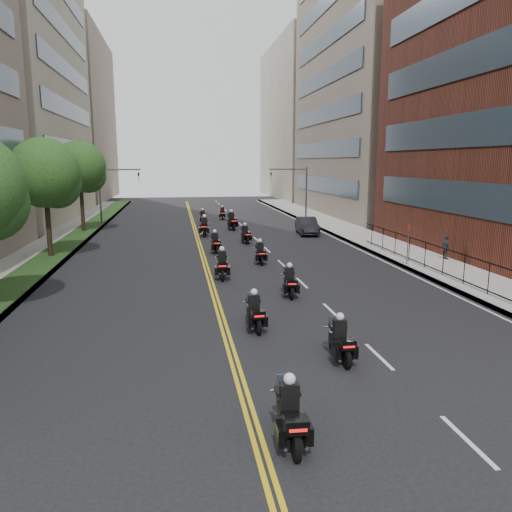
{
  "coord_description": "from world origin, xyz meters",
  "views": [
    {
      "loc": [
        -3.11,
        -9.34,
        6.17
      ],
      "look_at": [
        0.61,
        13.86,
        1.71
      ],
      "focal_mm": 35.0,
      "sensor_mm": 36.0,
      "label": 1
    }
  ],
  "objects_px": {
    "motorcycle_2": "(255,314)",
    "motorcycle_3": "(290,283)",
    "motorcycle_9": "(232,222)",
    "motorcycle_10": "(203,218)",
    "motorcycle_0": "(290,416)",
    "motorcycle_8": "(204,228)",
    "pedestrian_c": "(446,247)",
    "motorcycle_5": "(260,254)",
    "motorcycle_6": "(215,244)",
    "motorcycle_11": "(222,214)",
    "motorcycle_1": "(340,342)",
    "parked_sedan": "(307,226)",
    "motorcycle_7": "(245,235)",
    "motorcycle_4": "(222,266)"
  },
  "relations": [
    {
      "from": "motorcycle_4",
      "to": "motorcycle_8",
      "type": "xyz_separation_m",
      "value": [
        -0.04,
        15.68,
        0.04
      ]
    },
    {
      "from": "motorcycle_1",
      "to": "motorcycle_5",
      "type": "bearing_deg",
      "value": 91.01
    },
    {
      "from": "motorcycle_9",
      "to": "motorcycle_10",
      "type": "xyz_separation_m",
      "value": [
        -2.4,
        4.55,
        -0.1
      ]
    },
    {
      "from": "motorcycle_1",
      "to": "motorcycle_7",
      "type": "relative_size",
      "value": 0.97
    },
    {
      "from": "motorcycle_9",
      "to": "parked_sedan",
      "type": "height_order",
      "value": "motorcycle_9"
    },
    {
      "from": "motorcycle_5",
      "to": "motorcycle_6",
      "type": "height_order",
      "value": "motorcycle_6"
    },
    {
      "from": "motorcycle_9",
      "to": "motorcycle_7",
      "type": "bearing_deg",
      "value": -94.43
    },
    {
      "from": "motorcycle_8",
      "to": "motorcycle_3",
      "type": "bearing_deg",
      "value": -75.53
    },
    {
      "from": "motorcycle_2",
      "to": "motorcycle_7",
      "type": "relative_size",
      "value": 0.97
    },
    {
      "from": "motorcycle_7",
      "to": "motorcycle_11",
      "type": "height_order",
      "value": "motorcycle_7"
    },
    {
      "from": "motorcycle_4",
      "to": "motorcycle_9",
      "type": "height_order",
      "value": "motorcycle_9"
    },
    {
      "from": "motorcycle_0",
      "to": "motorcycle_5",
      "type": "distance_m",
      "value": 19.91
    },
    {
      "from": "motorcycle_5",
      "to": "motorcycle_10",
      "type": "height_order",
      "value": "motorcycle_10"
    },
    {
      "from": "motorcycle_4",
      "to": "motorcycle_8",
      "type": "height_order",
      "value": "motorcycle_8"
    },
    {
      "from": "motorcycle_2",
      "to": "motorcycle_3",
      "type": "distance_m",
      "value": 4.98
    },
    {
      "from": "motorcycle_6",
      "to": "motorcycle_11",
      "type": "relative_size",
      "value": 1.05
    },
    {
      "from": "motorcycle_1",
      "to": "motorcycle_4",
      "type": "bearing_deg",
      "value": 103.68
    },
    {
      "from": "motorcycle_8",
      "to": "pedestrian_c",
      "type": "height_order",
      "value": "motorcycle_8"
    },
    {
      "from": "parked_sedan",
      "to": "motorcycle_7",
      "type": "bearing_deg",
      "value": -140.72
    },
    {
      "from": "motorcycle_1",
      "to": "parked_sedan",
      "type": "xyz_separation_m",
      "value": [
        6.14,
        27.22,
        0.12
      ]
    },
    {
      "from": "motorcycle_0",
      "to": "motorcycle_2",
      "type": "distance_m",
      "value": 7.71
    },
    {
      "from": "motorcycle_0",
      "to": "parked_sedan",
      "type": "bearing_deg",
      "value": 76.82
    },
    {
      "from": "motorcycle_10",
      "to": "motorcycle_7",
      "type": "bearing_deg",
      "value": -80.46
    },
    {
      "from": "motorcycle_0",
      "to": "motorcycle_6",
      "type": "xyz_separation_m",
      "value": [
        0.22,
        23.84,
        0.0
      ]
    },
    {
      "from": "motorcycle_1",
      "to": "parked_sedan",
      "type": "height_order",
      "value": "motorcycle_1"
    },
    {
      "from": "motorcycle_10",
      "to": "motorcycle_11",
      "type": "xyz_separation_m",
      "value": [
        2.33,
        3.86,
        -0.03
      ]
    },
    {
      "from": "motorcycle_8",
      "to": "motorcycle_6",
      "type": "bearing_deg",
      "value": -81.7
    },
    {
      "from": "motorcycle_6",
      "to": "motorcycle_10",
      "type": "height_order",
      "value": "motorcycle_10"
    },
    {
      "from": "motorcycle_3",
      "to": "motorcycle_10",
      "type": "relative_size",
      "value": 0.97
    },
    {
      "from": "motorcycle_9",
      "to": "motorcycle_11",
      "type": "relative_size",
      "value": 1.22
    },
    {
      "from": "motorcycle_10",
      "to": "parked_sedan",
      "type": "xyz_separation_m",
      "value": [
        8.52,
        -8.35,
        0.09
      ]
    },
    {
      "from": "motorcycle_3",
      "to": "motorcycle_8",
      "type": "height_order",
      "value": "motorcycle_8"
    },
    {
      "from": "motorcycle_1",
      "to": "motorcycle_9",
      "type": "xyz_separation_m",
      "value": [
        0.02,
        31.01,
        0.14
      ]
    },
    {
      "from": "pedestrian_c",
      "to": "motorcycle_3",
      "type": "bearing_deg",
      "value": 125.43
    },
    {
      "from": "motorcycle_11",
      "to": "motorcycle_9",
      "type": "bearing_deg",
      "value": -84.3
    },
    {
      "from": "motorcycle_5",
      "to": "motorcycle_3",
      "type": "bearing_deg",
      "value": -87.41
    },
    {
      "from": "motorcycle_5",
      "to": "motorcycle_10",
      "type": "relative_size",
      "value": 0.95
    },
    {
      "from": "motorcycle_5",
      "to": "motorcycle_8",
      "type": "relative_size",
      "value": 0.84
    },
    {
      "from": "motorcycle_3",
      "to": "motorcycle_10",
      "type": "xyz_separation_m",
      "value": [
        -2.53,
        27.81,
        0.02
      ]
    },
    {
      "from": "motorcycle_5",
      "to": "motorcycle_11",
      "type": "distance_m",
      "value": 24.04
    },
    {
      "from": "motorcycle_3",
      "to": "parked_sedan",
      "type": "relative_size",
      "value": 0.48
    },
    {
      "from": "parked_sedan",
      "to": "motorcycle_6",
      "type": "bearing_deg",
      "value": -132.46
    },
    {
      "from": "motorcycle_11",
      "to": "motorcycle_8",
      "type": "bearing_deg",
      "value": -97.16
    },
    {
      "from": "motorcycle_8",
      "to": "motorcycle_2",
      "type": "bearing_deg",
      "value": -82.52
    },
    {
      "from": "pedestrian_c",
      "to": "parked_sedan",
      "type": "bearing_deg",
      "value": 29.06
    },
    {
      "from": "motorcycle_11",
      "to": "motorcycle_1",
      "type": "bearing_deg",
      "value": -84.7
    },
    {
      "from": "motorcycle_0",
      "to": "motorcycle_6",
      "type": "distance_m",
      "value": 23.85
    },
    {
      "from": "motorcycle_8",
      "to": "motorcycle_10",
      "type": "xyz_separation_m",
      "value": [
        0.29,
        8.06,
        -0.08
      ]
    },
    {
      "from": "motorcycle_11",
      "to": "motorcycle_2",
      "type": "bearing_deg",
      "value": -88.17
    },
    {
      "from": "motorcycle_8",
      "to": "motorcycle_11",
      "type": "relative_size",
      "value": 1.19
    }
  ]
}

